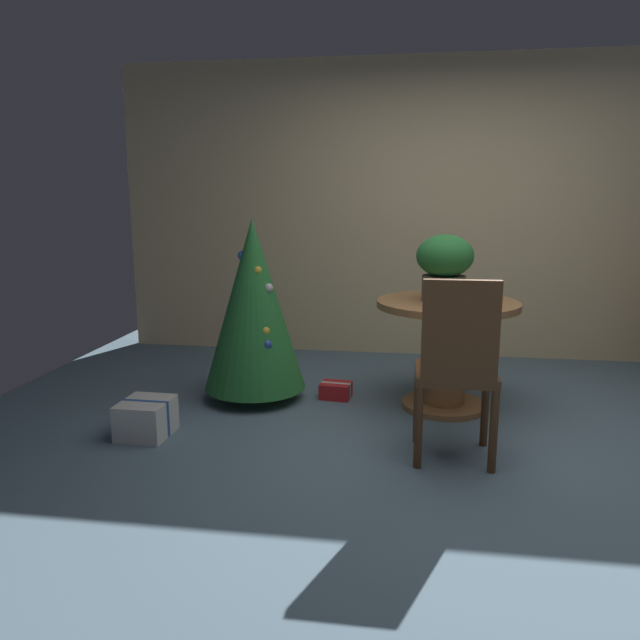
# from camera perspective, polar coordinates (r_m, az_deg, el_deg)

# --- Properties ---
(ground_plane) EXTENTS (6.60, 6.60, 0.00)m
(ground_plane) POSITION_cam_1_polar(r_m,az_deg,el_deg) (3.54, 14.53, -12.15)
(ground_plane) COLOR slate
(back_wall_panel) EXTENTS (6.00, 0.10, 2.60)m
(back_wall_panel) POSITION_cam_1_polar(r_m,az_deg,el_deg) (5.44, 12.78, 10.19)
(back_wall_panel) COLOR beige
(back_wall_panel) RESTS_ON ground_plane
(round_dining_table) EXTENTS (0.94, 0.94, 0.74)m
(round_dining_table) POSITION_cam_1_polar(r_m,az_deg,el_deg) (4.06, 12.01, -2.06)
(round_dining_table) COLOR #9E6B3D
(round_dining_table) RESTS_ON ground_plane
(flower_vase) EXTENTS (0.37, 0.37, 0.44)m
(flower_vase) POSITION_cam_1_polar(r_m,az_deg,el_deg) (3.96, 11.87, 5.24)
(flower_vase) COLOR #665B51
(flower_vase) RESTS_ON round_dining_table
(wooden_chair_near) EXTENTS (0.43, 0.39, 1.01)m
(wooden_chair_near) POSITION_cam_1_polar(r_m,az_deg,el_deg) (3.20, 13.03, -3.98)
(wooden_chair_near) COLOR brown
(wooden_chair_near) RESTS_ON ground_plane
(holiday_tree) EXTENTS (0.71, 0.71, 1.28)m
(holiday_tree) POSITION_cam_1_polar(r_m,az_deg,el_deg) (4.15, -6.38, 1.47)
(holiday_tree) COLOR brown
(holiday_tree) RESTS_ON ground_plane
(gift_box_red) EXTENTS (0.23, 0.20, 0.11)m
(gift_box_red) POSITION_cam_1_polar(r_m,az_deg,el_deg) (4.28, 1.53, -6.76)
(gift_box_red) COLOR red
(gift_box_red) RESTS_ON ground_plane
(gift_box_cream) EXTENTS (0.29, 0.33, 0.22)m
(gift_box_cream) POSITION_cam_1_polar(r_m,az_deg,el_deg) (3.76, -16.35, -9.03)
(gift_box_cream) COLOR silver
(gift_box_cream) RESTS_ON ground_plane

